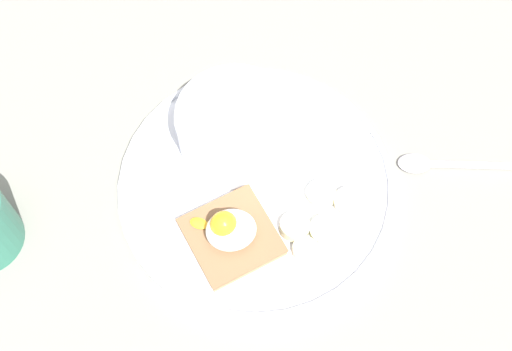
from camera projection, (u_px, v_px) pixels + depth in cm
name	position (u px, v px, depth cm)	size (l,w,h in cm)	color
ground_plane	(256.00, 192.00, 77.01)	(120.00, 120.00, 2.00)	gray
plate	(256.00, 185.00, 75.40)	(29.29, 29.29, 1.60)	white
oatmeal_bowl	(235.00, 127.00, 75.06)	(12.47, 12.47, 5.65)	white
toast_slice	(232.00, 237.00, 71.83)	(10.52, 10.52, 1.21)	#866141
poached_egg	(229.00, 229.00, 70.11)	(6.65, 5.04, 3.46)	white
banana_slice_front	(321.00, 194.00, 74.04)	(4.19, 4.14, 1.37)	#F1EAB4
banana_slice_left	(295.00, 227.00, 72.38)	(4.52, 4.51, 1.47)	beige
banana_slice_back	(305.00, 249.00, 71.43)	(3.22, 3.16, 1.10)	beige
banana_slice_right	(325.00, 230.00, 72.25)	(4.09, 4.12, 1.25)	beige
banana_slice_inner	(349.00, 202.00, 73.64)	(4.37, 4.35, 1.28)	#F9E7C7
spoon	(442.00, 164.00, 76.95)	(12.75, 4.54, 0.80)	silver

